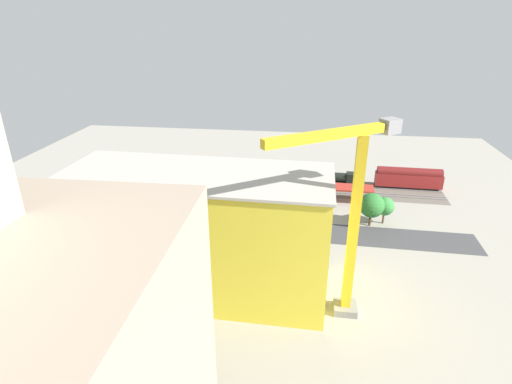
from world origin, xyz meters
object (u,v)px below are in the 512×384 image
(parked_car_0, at_px, (297,235))
(tower_crane, at_px, (349,214))
(parked_car_7, at_px, (75,220))
(street_tree_5, at_px, (372,205))
(parked_car_2, at_px, (230,230))
(parked_car_4, at_px, (165,227))
(box_truck_0, at_px, (189,240))
(street_tree_2, at_px, (211,195))
(street_tree_3, at_px, (385,206))
(passenger_coach, at_px, (409,177))
(street_tree_0, at_px, (226,197))
(freight_coach_far, at_px, (231,175))
(parked_car_3, at_px, (197,228))
(parked_car_5, at_px, (133,225))
(street_tree_1, at_px, (153,193))
(parked_car_1, at_px, (265,232))
(platform_canopy_near, at_px, (260,182))
(locomotive, at_px, (334,178))
(parked_car_6, at_px, (105,222))
(traffic_light, at_px, (194,196))
(street_tree_4, at_px, (272,197))
(construction_building, at_px, (199,234))

(parked_car_0, relative_size, tower_crane, 0.16)
(parked_car_7, xyz_separation_m, street_tree_5, (-66.17, -7.61, 4.22))
(parked_car_2, relative_size, parked_car_4, 1.14)
(box_truck_0, relative_size, street_tree_5, 1.12)
(street_tree_2, height_order, street_tree_3, street_tree_2)
(parked_car_0, xyz_separation_m, parked_car_7, (50.24, -0.08, 0.07))
(box_truck_0, bearing_deg, passenger_coach, -143.03)
(passenger_coach, distance_m, parked_car_4, 66.06)
(street_tree_0, distance_m, street_tree_5, 33.07)
(freight_coach_far, height_order, box_truck_0, freight_coach_far)
(parked_car_3, height_order, street_tree_3, street_tree_3)
(parked_car_5, xyz_separation_m, street_tree_1, (-1.87, -8.54, 4.04))
(parked_car_7, relative_size, street_tree_2, 0.62)
(passenger_coach, xyz_separation_m, parked_car_2, (43.46, 31.48, -2.33))
(parked_car_1, height_order, parked_car_4, parked_car_1)
(parked_car_4, bearing_deg, street_tree_1, -56.24)
(street_tree_3, bearing_deg, parked_car_7, 7.58)
(platform_canopy_near, distance_m, street_tree_5, 29.85)
(locomotive, height_order, tower_crane, tower_crane)
(parked_car_3, height_order, parked_car_6, parked_car_6)
(traffic_light, bearing_deg, parked_car_1, 156.22)
(street_tree_2, bearing_deg, street_tree_5, 178.91)
(parked_car_4, height_order, street_tree_3, street_tree_3)
(parked_car_5, height_order, street_tree_0, street_tree_0)
(locomotive, height_order, street_tree_0, street_tree_0)
(parked_car_6, height_order, street_tree_4, street_tree_4)
(parked_car_1, distance_m, street_tree_1, 28.97)
(platform_canopy_near, bearing_deg, parked_car_7, 28.06)
(passenger_coach, relative_size, parked_car_6, 4.32)
(parked_car_3, height_order, tower_crane, tower_crane)
(street_tree_3, height_order, street_tree_5, street_tree_5)
(parked_car_2, bearing_deg, street_tree_4, -133.89)
(parked_car_1, bearing_deg, parked_car_3, 0.11)
(parked_car_0, bearing_deg, parked_car_7, -0.09)
(parked_car_2, relative_size, street_tree_1, 0.61)
(freight_coach_far, xyz_separation_m, street_tree_2, (1.13, 18.19, 1.81))
(parked_car_6, relative_size, construction_building, 0.10)
(parked_car_5, distance_m, construction_building, 29.45)
(parked_car_2, xyz_separation_m, street_tree_4, (-8.31, -8.63, 4.49))
(box_truck_0, xyz_separation_m, street_tree_4, (-15.36, -15.18, 3.67))
(construction_building, height_order, street_tree_1, construction_building)
(parked_car_4, xyz_separation_m, street_tree_2, (-8.44, -8.67, 4.30))
(parked_car_5, relative_size, street_tree_2, 0.65)
(parked_car_3, height_order, street_tree_4, street_tree_4)
(passenger_coach, height_order, street_tree_0, street_tree_0)
(freight_coach_far, bearing_deg, street_tree_2, 86.43)
(parked_car_0, relative_size, traffic_light, 0.66)
(box_truck_0, bearing_deg, traffic_light, -78.76)
(parked_car_7, bearing_deg, street_tree_4, -168.85)
(platform_canopy_near, height_order, street_tree_2, street_tree_2)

